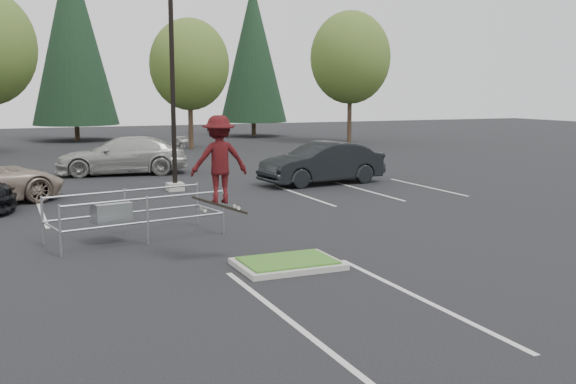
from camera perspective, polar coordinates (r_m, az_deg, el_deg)
name	(u,v)px	position (r m, az deg, el deg)	size (l,w,h in m)	color
ground	(288,267)	(14.75, -0.03, -6.34)	(120.00, 120.00, 0.00)	black
grass_median	(288,263)	(14.73, -0.03, -6.05)	(2.20, 1.60, 0.16)	#9C9791
stall_lines	(163,222)	(19.95, -10.54, -2.52)	(22.62, 17.60, 0.01)	beige
light_pole	(172,70)	(25.83, -9.78, 10.17)	(0.70, 0.60, 10.12)	#9C9791
decid_c	(189,67)	(44.48, -8.36, 10.40)	(5.12, 5.12, 8.38)	#38281C
decid_d	(350,60)	(49.47, 5.26, 11.03)	(5.76, 5.76, 9.43)	#38281C
conif_b	(73,35)	(54.03, -17.77, 12.51)	(6.38, 6.38, 14.50)	#38281C
conif_c	(253,52)	(56.21, -2.97, 11.72)	(5.50, 5.50, 12.50)	#38281C
cart_corral	(117,212)	(17.46, -14.25, -1.66)	(4.54, 2.36, 1.23)	#989BA1
skateboarder	(219,160)	(14.84, -5.84, 2.70)	(1.31, 0.83, 2.22)	black
car_r_charc	(322,163)	(27.58, 2.89, 2.46)	(1.80, 5.17, 1.70)	black
car_far_silver	(123,155)	(31.66, -13.77, 3.02)	(2.39, 5.87, 1.70)	#A9A9A4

